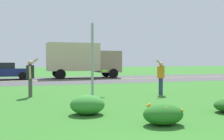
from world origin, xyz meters
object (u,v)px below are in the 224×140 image
Objects in this scene: sign_post_near_path at (92,64)px; person_thrower_dark_shirt at (30,75)px; person_catcher_orange_shirt at (161,75)px; frisbee_lime at (105,71)px; car_navy_center_left at (3,71)px; box_truck_tan at (82,59)px.

person_thrower_dark_shirt is (-2.06, 2.78, -0.52)m from sign_post_near_path.
frisbee_lime is at bearing 167.80° from person_catcher_orange_shirt.
sign_post_near_path is at bearing -76.22° from car_navy_center_left.
car_navy_center_left is (-1.69, 12.52, -0.22)m from person_thrower_dark_shirt.
frisbee_lime is at bearing -9.33° from person_thrower_dark_shirt.
person_catcher_orange_shirt is at bearing -61.09° from car_navy_center_left.
sign_post_near_path is 1.79× the size of person_catcher_orange_shirt.
sign_post_near_path reaches higher than car_navy_center_left.
car_navy_center_left is at bearing 97.68° from person_thrower_dark_shirt.
box_truck_tan is (1.95, 13.05, 0.67)m from frisbee_lime.
person_thrower_dark_shirt is 0.26× the size of box_truck_tan.
frisbee_lime is (-2.58, 0.56, 0.21)m from person_catcher_orange_shirt.
box_truck_tan is (3.13, 15.30, 0.32)m from sign_post_near_path.
sign_post_near_path is 0.66× the size of car_navy_center_left.
box_truck_tan is (6.89, -0.00, 1.06)m from car_navy_center_left.
person_catcher_orange_shirt is at bearing -87.34° from box_truck_tan.
person_thrower_dark_shirt is 3.29m from frisbee_lime.
person_catcher_orange_shirt is 2.65m from frisbee_lime.
car_navy_center_left is at bearing 118.91° from person_catcher_orange_shirt.
person_thrower_dark_shirt reaches higher than car_navy_center_left.
person_catcher_orange_shirt is at bearing 24.20° from sign_post_near_path.
frisbee_lime is at bearing 62.30° from sign_post_near_path.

